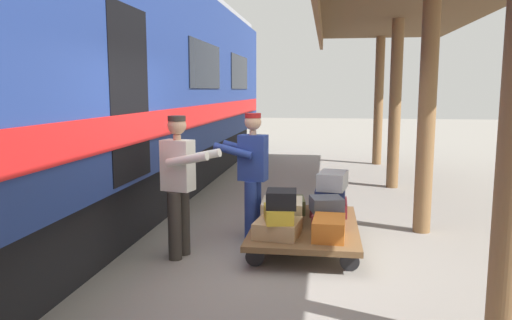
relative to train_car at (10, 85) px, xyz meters
The scene contains 16 objects.
ground_plane 3.84m from the train_car, behind, with size 60.00×60.00×0.00m, color gray.
train_car is the anchor object (origin of this frame).
luggage_cart 4.01m from the train_car, 167.69° to the right, with size 1.33×2.10×0.29m.
suitcase_orange_carryall 4.14m from the train_car, behind, with size 0.36×0.58×0.24m, color #CC6B23.
suitcase_cream_canvas 3.66m from the train_car, 166.57° to the right, with size 0.52×0.60×0.30m, color beige.
suitcase_tan_vintage 3.61m from the train_car, behind, with size 0.50×0.53×0.19m, color tan.
suitcase_olive_duffel 3.84m from the train_car, 157.24° to the right, with size 0.52×0.48×0.20m, color brown.
suitcase_maroon_trunk 4.36m from the train_car, 160.55° to the right, with size 0.50×0.58×0.19m, color maroon.
suitcase_burgundy_valise 4.22m from the train_car, 168.64° to the right, with size 0.38×0.63×0.18m, color maroon.
suitcase_navy_fabric 4.30m from the train_car, 160.91° to the right, with size 0.40×0.55×0.17m, color navy.
suitcase_yellow_case 3.54m from the train_car, behind, with size 0.31×0.49×0.17m, color gold.
suitcase_black_hardshell 3.50m from the train_car, behind, with size 0.34×0.37×0.20m, color black.
suitcase_slate_roller 4.11m from the train_car, 169.10° to the right, with size 0.38×0.37×0.19m, color #4C515B.
suitcase_gray_aluminum 4.25m from the train_car, 161.51° to the right, with size 0.35×0.53×0.24m, color #9EA0A5.
porter_in_overalls 3.12m from the train_car, 162.38° to the right, with size 0.71×0.51×1.70m.
porter_by_door 2.33m from the train_car, behind, with size 0.72×0.53×1.70m.
Camera 1 is at (-0.50, 5.41, 2.00)m, focal length 34.35 mm.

